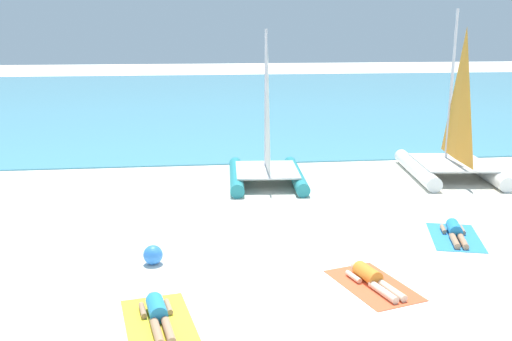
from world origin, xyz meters
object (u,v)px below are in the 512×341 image
(sunbather_center_left, at_px, (158,313))
(towel_center_right, at_px, (373,285))
(sailboat_white, at_px, (452,153))
(beach_ball, at_px, (153,255))
(sailboat_teal, at_px, (267,161))
(sunbather_center_right, at_px, (371,278))
(towel_center_left, at_px, (159,322))
(sunbather_rightmost, at_px, (455,231))
(towel_rightmost, at_px, (455,237))

(sunbather_center_left, xyz_separation_m, towel_center_right, (4.03, 0.87, -0.13))
(sailboat_white, distance_m, beach_ball, 11.21)
(sailboat_teal, bearing_deg, sailboat_white, 4.30)
(towel_center_right, xyz_separation_m, beach_ball, (-4.23, 1.55, 0.20))
(sunbather_center_right, bearing_deg, sailboat_white, 40.08)
(towel_center_right, xyz_separation_m, sunbather_center_right, (-0.02, 0.06, 0.13))
(sailboat_white, distance_m, towel_center_left, 12.61)
(sunbather_center_right, bearing_deg, towel_center_right, -90.00)
(sunbather_center_right, distance_m, sunbather_rightmost, 3.60)
(sunbather_rightmost, height_order, beach_ball, beach_ball)
(sailboat_teal, height_order, sunbather_center_left, sailboat_teal)
(sailboat_teal, relative_size, towel_center_right, 2.50)
(towel_center_left, bearing_deg, sunbather_center_right, 14.05)
(towel_rightmost, bearing_deg, towel_center_right, -139.95)
(towel_rightmost, bearing_deg, sailboat_white, 66.28)
(towel_center_right, relative_size, sunbather_rightmost, 1.23)
(sunbather_rightmost, bearing_deg, sunbather_center_right, -124.49)
(sunbather_center_right, height_order, towel_rightmost, sunbather_center_right)
(towel_rightmost, xyz_separation_m, beach_ball, (-6.96, -0.75, 0.20))
(sailboat_teal, bearing_deg, towel_center_left, -105.33)
(sunbather_center_left, relative_size, beach_ball, 3.82)
(sailboat_teal, height_order, sunbather_rightmost, sailboat_teal)
(towel_center_left, relative_size, sunbather_center_right, 1.23)
(towel_center_left, distance_m, sunbather_center_left, 0.14)
(towel_rightmost, bearing_deg, sunbather_rightmost, 74.17)
(towel_center_right, bearing_deg, sunbather_rightmost, 40.64)
(sailboat_white, height_order, sunbather_rightmost, sailboat_white)
(towel_center_right, bearing_deg, sailboat_teal, 97.34)
(sailboat_white, xyz_separation_m, beach_ball, (-9.34, -6.17, -0.60))
(beach_ball, bearing_deg, sailboat_teal, 62.20)
(sailboat_white, distance_m, sunbather_center_right, 9.24)
(sailboat_white, height_order, sailboat_teal, sailboat_white)
(sailboat_teal, height_order, towel_center_left, sailboat_teal)
(sunbather_center_right, bearing_deg, sunbather_center_left, 177.04)
(towel_rightmost, distance_m, beach_ball, 7.00)
(towel_center_right, bearing_deg, beach_ball, 159.85)
(towel_rightmost, height_order, beach_ball, beach_ball)
(towel_rightmost, bearing_deg, beach_ball, -173.88)
(sailboat_white, height_order, towel_center_left, sailboat_white)
(sailboat_teal, bearing_deg, sunbather_center_left, -105.53)
(sailboat_white, distance_m, sunbather_center_left, 12.56)
(sailboat_teal, xyz_separation_m, beach_ball, (-3.24, -6.14, -0.50))
(towel_center_left, bearing_deg, sunbather_rightmost, 25.98)
(towel_center_left, bearing_deg, beach_ball, 94.83)
(towel_center_left, relative_size, beach_ball, 4.63)
(sailboat_white, distance_m, towel_rightmost, 5.98)
(sunbather_center_left, height_order, beach_ball, beach_ball)
(sailboat_teal, xyz_separation_m, sunbather_rightmost, (3.74, -5.33, -0.58))
(sunbather_rightmost, bearing_deg, towel_rightmost, -90.00)
(sunbather_rightmost, bearing_deg, sailboat_teal, 140.91)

